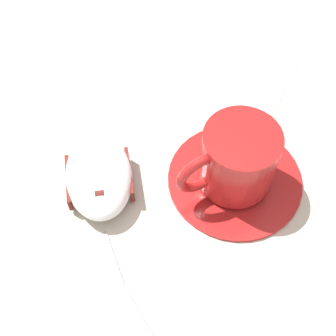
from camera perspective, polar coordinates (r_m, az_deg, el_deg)
The scene contains 5 objects.
ground_plane at distance 0.49m, azimuth 10.15°, elevation -7.50°, with size 3.00×3.00×0.00m, color #B2A899.
saucer at distance 0.51m, azimuth 8.16°, elevation -1.30°, with size 0.14×0.14×0.01m, color maroon.
coffee_cup at distance 0.47m, azimuth 8.32°, elevation 1.05°, with size 0.08×0.11×0.07m.
computer_mouse at distance 0.49m, azimuth -8.43°, elevation -0.94°, with size 0.13×0.11×0.04m.
napkin_spare at distance 0.62m, azimuth 9.07°, elevation 12.40°, with size 0.13×0.13×0.00m, color silver.
Camera 1 is at (-0.10, 0.20, 0.44)m, focal length 50.00 mm.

